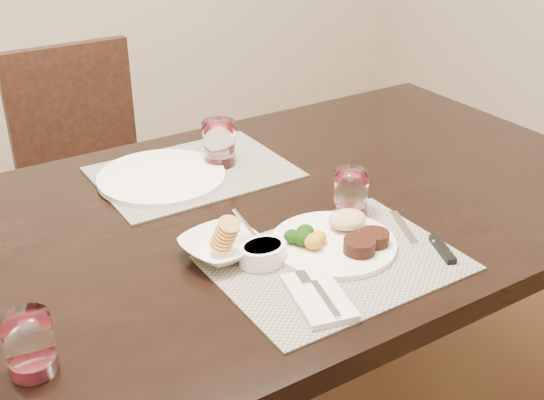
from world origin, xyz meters
TOP-DOWN VIEW (x-y plane):
  - dining_table at (0.00, 0.00)m, footprint 2.00×1.00m
  - chair_far at (0.00, 0.93)m, footprint 0.42×0.42m
  - placemat_near at (0.11, -0.27)m, footprint 0.46×0.34m
  - placemat_far at (0.06, 0.25)m, footprint 0.46×0.34m
  - dinner_plate at (0.15, -0.22)m, footprint 0.25×0.25m
  - napkin_fork at (0.01, -0.35)m, footprint 0.12×0.18m
  - steak_knife at (0.31, -0.33)m, footprint 0.07×0.23m
  - cracker_bowl at (-0.06, -0.13)m, footprint 0.17×0.17m
  - sauce_ramekin at (-0.01, -0.19)m, footprint 0.10×0.14m
  - wine_glass_near at (0.25, -0.13)m, footprint 0.07×0.07m
  - far_plate at (-0.02, 0.25)m, footprint 0.31×0.31m
  - wine_glass_far at (0.14, 0.25)m, footprint 0.08×0.08m
  - wine_glass_side at (-0.46, -0.26)m, footprint 0.07×0.07m

SIDE VIEW (x-z plane):
  - chair_far at x=0.00m, z-range 0.05..0.95m
  - dining_table at x=0.00m, z-range 0.29..1.04m
  - placemat_near at x=0.11m, z-range 0.75..0.75m
  - placemat_far at x=0.06m, z-range 0.75..0.75m
  - steak_knife at x=0.31m, z-range 0.75..0.76m
  - napkin_fork at x=0.01m, z-range 0.75..0.77m
  - far_plate at x=-0.02m, z-range 0.75..0.77m
  - dinner_plate at x=0.15m, z-range 0.75..0.79m
  - cracker_bowl at x=-0.06m, z-range 0.74..0.81m
  - sauce_ramekin at x=-0.01m, z-range 0.74..0.81m
  - wine_glass_side at x=-0.46m, z-range 0.74..0.85m
  - wine_glass_near at x=0.25m, z-range 0.75..0.85m
  - wine_glass_far at x=0.14m, z-range 0.75..0.86m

